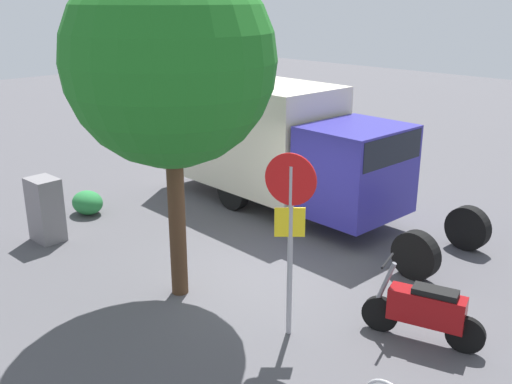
{
  "coord_description": "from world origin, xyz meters",
  "views": [
    {
      "loc": [
        -6.97,
        6.94,
        4.87
      ],
      "look_at": [
        0.6,
        -0.63,
        1.29
      ],
      "focal_mm": 41.0,
      "sensor_mm": 36.0,
      "label": 1
    }
  ],
  "objects_px": {
    "motorcycle": "(425,310)",
    "stop_sign": "(290,218)",
    "box_truck_near": "(277,141)",
    "street_tree": "(170,62)",
    "utility_cabinet": "(45,210)"
  },
  "relations": [
    {
      "from": "box_truck_near",
      "to": "stop_sign",
      "type": "height_order",
      "value": "box_truck_near"
    },
    {
      "from": "box_truck_near",
      "to": "motorcycle",
      "type": "height_order",
      "value": "box_truck_near"
    },
    {
      "from": "motorcycle",
      "to": "box_truck_near",
      "type": "bearing_deg",
      "value": -43.83
    },
    {
      "from": "stop_sign",
      "to": "street_tree",
      "type": "xyz_separation_m",
      "value": [
        2.2,
        0.35,
        2.05
      ]
    },
    {
      "from": "motorcycle",
      "to": "utility_cabinet",
      "type": "relative_size",
      "value": 1.3
    },
    {
      "from": "motorcycle",
      "to": "stop_sign",
      "type": "xyz_separation_m",
      "value": [
        1.56,
        1.26,
        1.37
      ]
    },
    {
      "from": "box_truck_near",
      "to": "utility_cabinet",
      "type": "bearing_deg",
      "value": -109.37
    },
    {
      "from": "box_truck_near",
      "to": "stop_sign",
      "type": "relative_size",
      "value": 2.89
    },
    {
      "from": "stop_sign",
      "to": "street_tree",
      "type": "height_order",
      "value": "street_tree"
    },
    {
      "from": "stop_sign",
      "to": "utility_cabinet",
      "type": "relative_size",
      "value": 2.1
    },
    {
      "from": "stop_sign",
      "to": "utility_cabinet",
      "type": "xyz_separation_m",
      "value": [
        6.0,
        0.89,
        -1.21
      ]
    },
    {
      "from": "street_tree",
      "to": "utility_cabinet",
      "type": "height_order",
      "value": "street_tree"
    },
    {
      "from": "street_tree",
      "to": "box_truck_near",
      "type": "bearing_deg",
      "value": -67.2
    },
    {
      "from": "motorcycle",
      "to": "street_tree",
      "type": "distance_m",
      "value": 5.33
    },
    {
      "from": "box_truck_near",
      "to": "stop_sign",
      "type": "bearing_deg",
      "value": -43.38
    }
  ]
}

